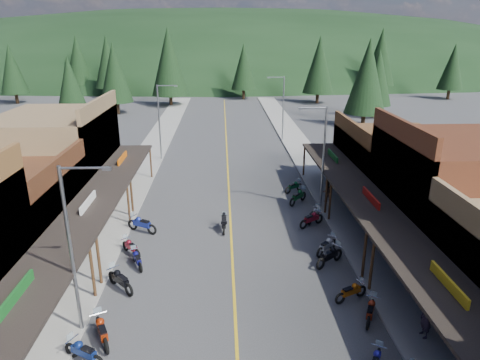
{
  "coord_description": "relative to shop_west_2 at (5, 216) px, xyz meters",
  "views": [
    {
      "loc": [
        -0.51,
        -22.68,
        13.09
      ],
      "look_at": [
        0.73,
        6.36,
        3.0
      ],
      "focal_mm": 32.0,
      "sensor_mm": 36.0,
      "label": 1
    }
  ],
  "objects": [
    {
      "name": "bike_east_9",
      "position": [
        19.49,
        3.05,
        -1.92
      ],
      "size": [
        2.19,
        1.79,
        1.23
      ],
      "primitive_type": null,
      "rotation": [
        0.0,
        0.0,
        -0.98
      ],
      "color": "maroon",
      "rests_on": "ground"
    },
    {
      "name": "bike_west_9",
      "position": [
        7.65,
        2.58,
        -1.86
      ],
      "size": [
        2.42,
        1.82,
        1.34
      ],
      "primitive_type": null,
      "rotation": [
        0.0,
        0.0,
        1.06
      ],
      "color": "navy",
      "rests_on": "ground"
    },
    {
      "name": "pine_7",
      "position": [
        -18.25,
        74.3,
        4.7
      ],
      "size": [
        5.88,
        5.88,
        12.5
      ],
      "color": "black",
      "rests_on": "ground"
    },
    {
      "name": "pine_0",
      "position": [
        -26.25,
        60.3,
        3.95
      ],
      "size": [
        5.04,
        5.04,
        11.0
      ],
      "color": "black",
      "rests_on": "ground"
    },
    {
      "name": "pine_2",
      "position": [
        3.75,
        56.3,
        5.46
      ],
      "size": [
        6.72,
        6.72,
        14.0
      ],
      "color": "black",
      "rests_on": "ground"
    },
    {
      "name": "pine_11",
      "position": [
        33.75,
        36.3,
        4.65
      ],
      "size": [
        5.82,
        5.82,
        12.4
      ],
      "color": "black",
      "rests_on": "ground"
    },
    {
      "name": "pedestrian_east_b",
      "position": [
        21.55,
        7.38,
        -1.55
      ],
      "size": [
        0.93,
        0.82,
        1.66
      ],
      "primitive_type": "imported",
      "rotation": [
        0.0,
        0.0,
        3.71
      ],
      "color": "brown",
      "rests_on": "sidewalk_east"
    },
    {
      "name": "ridge_hill",
      "position": [
        13.75,
        133.3,
        -2.53
      ],
      "size": [
        310.0,
        140.0,
        60.0
      ],
      "primitive_type": "ellipsoid",
      "color": "black",
      "rests_on": "ground"
    },
    {
      "name": "bike_east_11",
      "position": [
        19.26,
        7.33,
        -1.88
      ],
      "size": [
        2.08,
        2.23,
        1.31
      ],
      "primitive_type": null,
      "rotation": [
        0.0,
        0.0,
        -0.72
      ],
      "color": "#0D441E",
      "rests_on": "ground"
    },
    {
      "name": "bike_east_12",
      "position": [
        19.34,
        9.92,
        -1.98
      ],
      "size": [
        1.95,
        1.66,
        1.11
      ],
      "primitive_type": null,
      "rotation": [
        0.0,
        0.0,
        -0.94
      ],
      "color": "#0D4524",
      "rests_on": "ground"
    },
    {
      "name": "pine_1",
      "position": [
        -10.25,
        68.3,
        4.7
      ],
      "size": [
        5.88,
        5.88,
        12.5
      ],
      "color": "black",
      "rests_on": "ground"
    },
    {
      "name": "shop_west_3",
      "position": [
        -0.03,
        9.6,
        0.99
      ],
      "size": [
        10.9,
        10.2,
        8.2
      ],
      "color": "brown",
      "rests_on": "ground"
    },
    {
      "name": "bike_east_7",
      "position": [
        19.48,
        -2.3,
        -1.89
      ],
      "size": [
        2.25,
        2.0,
        1.29
      ],
      "primitive_type": null,
      "rotation": [
        0.0,
        0.0,
        -0.9
      ],
      "color": "black",
      "rests_on": "ground"
    },
    {
      "name": "streetlight_1",
      "position": [
        6.8,
        20.3,
        1.93
      ],
      "size": [
        2.16,
        0.18,
        8.0
      ],
      "color": "gray",
      "rests_on": "ground"
    },
    {
      "name": "pine_9",
      "position": [
        37.75,
        43.3,
        3.85
      ],
      "size": [
        4.93,
        4.93,
        10.8
      ],
      "color": "black",
      "rests_on": "ground"
    },
    {
      "name": "shop_west_2",
      "position": [
        0.0,
        0.0,
        0.0
      ],
      "size": [
        10.9,
        9.0,
        6.2
      ],
      "color": "#3F2111",
      "rests_on": "ground"
    },
    {
      "name": "pedestrian_east_a",
      "position": [
        22.17,
        -8.89,
        -1.44
      ],
      "size": [
        0.5,
        0.72,
        1.88
      ],
      "primitive_type": "imported",
      "rotation": [
        0.0,
        0.0,
        -1.49
      ],
      "color": "#2B2031",
      "rests_on": "sidewalk_east"
    },
    {
      "name": "rider_on_bike",
      "position": [
        13.29,
        2.61,
        -1.94
      ],
      "size": [
        0.69,
        1.95,
        1.47
      ],
      "rotation": [
        0.0,
        0.0,
        -0.03
      ],
      "color": "black",
      "rests_on": "ground"
    },
    {
      "name": "pine_4",
      "position": [
        31.75,
        58.3,
        4.7
      ],
      "size": [
        5.88,
        5.88,
        12.5
      ],
      "color": "black",
      "rests_on": "ground"
    },
    {
      "name": "bike_west_4",
      "position": [
        7.4,
        -9.76,
        -1.93
      ],
      "size": [
        2.19,
        1.67,
        1.21
      ],
      "primitive_type": null,
      "rotation": [
        0.0,
        0.0,
        1.05
      ],
      "color": "navy",
      "rests_on": "ground"
    },
    {
      "name": "pine_6",
      "position": [
        59.75,
        62.3,
        3.95
      ],
      "size": [
        5.04,
        5.04,
        11.0
      ],
      "color": "black",
      "rests_on": "ground"
    },
    {
      "name": "pine_10",
      "position": [
        -4.25,
        48.3,
        4.25
      ],
      "size": [
        5.38,
        5.38,
        11.6
      ],
      "color": "black",
      "rests_on": "ground"
    },
    {
      "name": "bike_west_6",
      "position": [
        7.71,
        -4.4,
        -1.87
      ],
      "size": [
        2.14,
        2.22,
        1.32
      ],
      "primitive_type": null,
      "rotation": [
        0.0,
        0.0,
        0.75
      ],
      "color": "black",
      "rests_on": "ground"
    },
    {
      "name": "pine_3",
      "position": [
        17.75,
        64.3,
        3.95
      ],
      "size": [
        5.04,
        5.04,
        11.0
      ],
      "color": "black",
      "rests_on": "ground"
    },
    {
      "name": "bike_east_6",
      "position": [
        19.73,
        -5.85,
        -1.97
      ],
      "size": [
        2.05,
        1.43,
        1.12
      ],
      "primitive_type": null,
      "rotation": [
        0.0,
        0.0,
        -1.13
      ],
      "color": "#A74F0B",
      "rests_on": "ground"
    },
    {
      "name": "pine_5",
      "position": [
        47.75,
        70.3,
        5.46
      ],
      "size": [
        6.72,
        6.72,
        14.0
      ],
      "color": "black",
      "rests_on": "ground"
    },
    {
      "name": "streetlight_3",
      "position": [
        20.71,
        28.3,
        1.93
      ],
      "size": [
        2.16,
        0.18,
        8.0
      ],
      "color": "gray",
      "rests_on": "ground"
    },
    {
      "name": "bike_east_5",
      "position": [
        20.19,
        -7.49,
        -1.96
      ],
      "size": [
        1.49,
        2.11,
        1.15
      ],
      "primitive_type": null,
      "rotation": [
        0.0,
        0.0,
        -0.45
      ],
      "color": "maroon",
      "rests_on": "ground"
    },
    {
      "name": "shop_east_2",
      "position": [
        27.54,
        0.0,
        0.99
      ],
      "size": [
        10.9,
        9.0,
        8.2
      ],
      "color": "#562B19",
      "rests_on": "ground"
    },
    {
      "name": "streetlight_2",
      "position": [
        20.71,
        6.3,
        1.93
      ],
      "size": [
        2.16,
        0.18,
        8.0
      ],
      "color": "gray",
      "rests_on": "ground"
    },
    {
      "name": "ground",
      "position": [
        13.75,
        -1.7,
        -2.53
      ],
      "size": [
        220.0,
        220.0,
        0.0
      ],
      "primitive_type": "plane",
      "color": "#38383A",
      "rests_on": "ground"
    },
    {
      "name": "bike_west_8",
      "position": [
        7.52,
        -0.56,
        -1.97
      ],
      "size": [
        1.8,
        1.92,
        1.13
      ],
      "primitive_type": null,
      "rotation": [
        0.0,
        0.0,
        0.72
      ],
      "color": "maroon",
      "rests_on": "ground"
    },
    {
      "name": "bike_west_5",
      "position": [
        7.81,
        -8.49,
        -1.89
      ],
      "size": [
        1.65,
        2.37,
        1.29
      ],
      "primitive_type": null,
      "rotation": [
        0.0,
        0.0,
        0.44
      ],
      "color": "#98270A",
      "rests_on": "ground"
    },
    {
      "name": "streetlight_0",
      "position": [
        6.8,
        -7.7,
        1.93
      ],
      "size": [
        2.16,
        0.18,
        8.0
      ],
      "color": "gray",
      "rests_on": "ground"
    },
    {
      "name": "bike_west_7",
      "position": [
        8.16,
        -2.04,
        -1.98
      ],
      "size": [
        1.42,
        2.01,
        1.1
      ],
      "primitive_type": null,
      "rotation": [
        0.0,
        0.0,
        0.45
      ],
      "color": "navy",
      "rests_on": "ground"
    },
    {
      "name": "shop_east_3",
      "position": [
        27.51,
        9.6,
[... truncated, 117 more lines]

